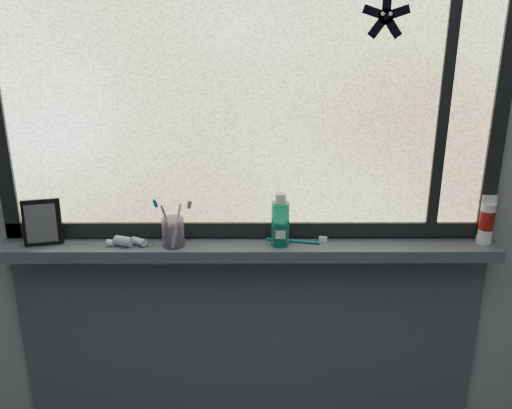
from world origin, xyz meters
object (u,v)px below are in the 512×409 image
object	(u,v)px
toothbrush_cup	(173,232)
mouthwash_bottle	(280,220)
vanity_mirror	(42,222)
cream_tube	(487,218)

from	to	relation	value
toothbrush_cup	mouthwash_bottle	bearing A→B (deg)	0.50
vanity_mirror	mouthwash_bottle	size ratio (longest dim) A/B	1.03
vanity_mirror	toothbrush_cup	world-z (taller)	vanity_mirror
mouthwash_bottle	vanity_mirror	bearing A→B (deg)	179.09
toothbrush_cup	cream_tube	size ratio (longest dim) A/B	0.81
toothbrush_cup	mouthwash_bottle	size ratio (longest dim) A/B	0.64
mouthwash_bottle	cream_tube	world-z (taller)	mouthwash_bottle
toothbrush_cup	mouthwash_bottle	distance (m)	0.35
toothbrush_cup	cream_tube	xyz separation A→B (m)	(1.01, 0.02, 0.04)
vanity_mirror	cream_tube	size ratio (longest dim) A/B	1.30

